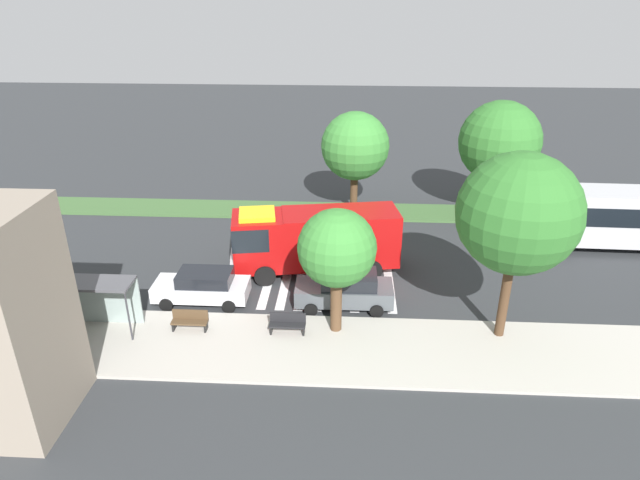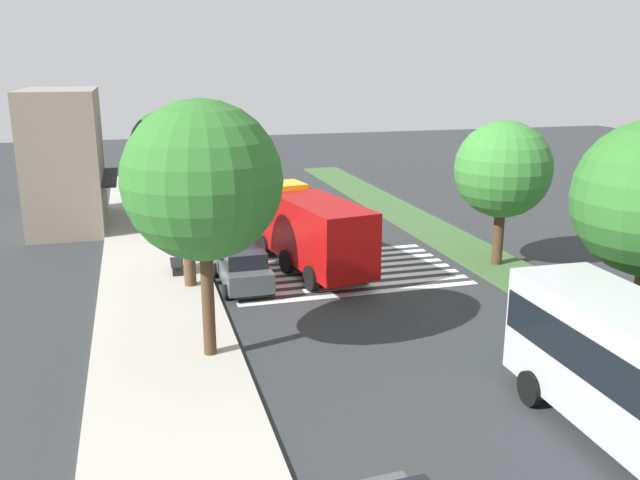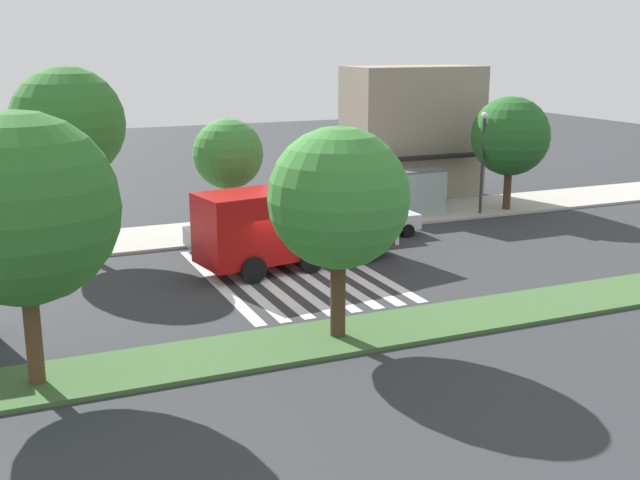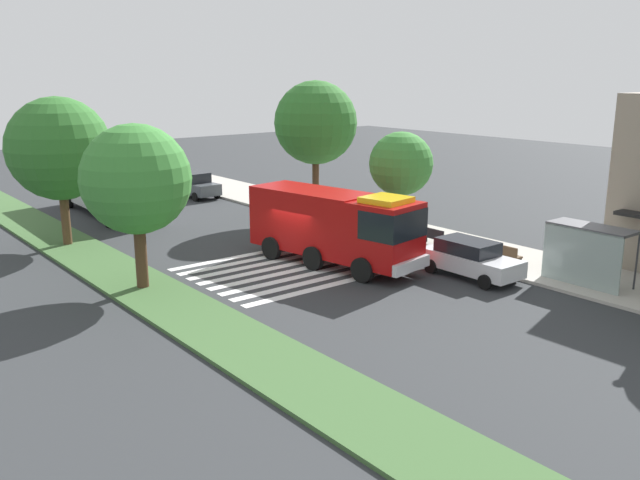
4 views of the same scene
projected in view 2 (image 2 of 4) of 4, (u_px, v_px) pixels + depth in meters
name	position (u px, v px, depth m)	size (l,w,h in m)	color
ground_plane	(343.00, 274.00, 30.33)	(120.00, 120.00, 0.00)	#2D3033
sidewalk	(157.00, 289.00, 28.15)	(60.00, 4.80, 0.14)	#ADA89E
median_strip	(488.00, 260.00, 32.25)	(60.00, 3.00, 0.14)	#3D6033
crosswalk	(340.00, 271.00, 30.79)	(6.75, 10.57, 0.01)	silver
fire_truck	(308.00, 226.00, 30.92)	(9.17, 3.96, 3.60)	#A50C0C
parked_car_mid	(243.00, 266.00, 28.51)	(4.68, 2.13, 1.78)	#474C51
parked_car_east	(221.00, 230.00, 34.96)	(4.57, 2.03, 1.64)	silver
bus_stop_shelter	(166.00, 199.00, 37.69)	(3.50, 1.40, 2.46)	#4C4C51
bench_near_shelter	(172.00, 238.00, 34.30)	(1.60, 0.50, 0.90)	#4C3823
bench_west_of_shelter	(178.00, 262.00, 30.24)	(1.60, 0.50, 0.90)	black
street_lamp	(174.00, 162.00, 40.91)	(0.36, 0.36, 5.54)	#2D2D30
storefront_building	(65.00, 159.00, 38.37)	(8.02, 4.81, 7.92)	gray
sidewalk_tree_far_west	(203.00, 181.00, 20.32)	(4.96, 4.96, 8.22)	#47301E
sidewalk_tree_west	(186.00, 194.00, 27.46)	(3.35, 3.35, 5.69)	#513823
sidewalk_tree_center	(165.00, 145.00, 42.50)	(4.36, 4.36, 6.30)	#47301E
median_tree_west	(503.00, 170.00, 30.34)	(4.44, 4.44, 6.73)	#47301E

